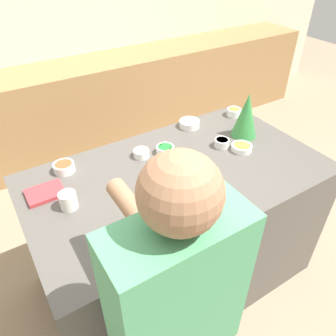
% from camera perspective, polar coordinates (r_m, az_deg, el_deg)
% --- Properties ---
extents(ground_plane, '(12.00, 12.00, 0.00)m').
position_cam_1_polar(ground_plane, '(2.53, 1.42, -17.63)').
color(ground_plane, gray).
extents(wall_back, '(8.00, 0.05, 2.60)m').
position_cam_1_polar(wall_back, '(3.69, -20.00, 22.96)').
color(wall_back, beige).
rests_on(wall_back, ground_plane).
extents(back_cabinet_block, '(6.00, 0.60, 0.94)m').
position_cam_1_polar(back_cabinet_block, '(3.65, -15.91, 9.59)').
color(back_cabinet_block, '#9E7547').
rests_on(back_cabinet_block, ground_plane).
extents(kitchen_island, '(1.71, 0.98, 0.93)m').
position_cam_1_polar(kitchen_island, '(2.17, 1.60, -10.51)').
color(kitchen_island, '#514C47').
rests_on(kitchen_island, ground_plane).
extents(baking_tray, '(0.47, 0.27, 0.01)m').
position_cam_1_polar(baking_tray, '(1.66, 1.78, -5.98)').
color(baking_tray, '#B2B2BC').
rests_on(baking_tray, kitchen_island).
extents(gingerbread_house, '(0.19, 0.19, 0.24)m').
position_cam_1_polar(gingerbread_house, '(1.60, 1.85, -3.46)').
color(gingerbread_house, '#5B2D14').
rests_on(gingerbread_house, baking_tray).
extents(decorative_tree, '(0.17, 0.17, 0.30)m').
position_cam_1_polar(decorative_tree, '(2.18, 13.47, 8.92)').
color(decorative_tree, '#33843D').
rests_on(decorative_tree, kitchen_island).
extents(candy_bowl_near_tray_right, '(0.11, 0.11, 0.05)m').
position_cam_1_polar(candy_bowl_near_tray_right, '(2.00, -0.48, 3.24)').
color(candy_bowl_near_tray_right, white).
rests_on(candy_bowl_near_tray_right, kitchen_island).
extents(candy_bowl_front_corner, '(0.14, 0.14, 0.05)m').
position_cam_1_polar(candy_bowl_front_corner, '(2.29, 3.76, 7.75)').
color(candy_bowl_front_corner, white).
rests_on(candy_bowl_front_corner, kitchen_island).
extents(candy_bowl_far_left, '(0.12, 0.12, 0.05)m').
position_cam_1_polar(candy_bowl_far_left, '(1.94, -17.65, 0.15)').
color(candy_bowl_far_left, white).
rests_on(candy_bowl_far_left, kitchen_island).
extents(candy_bowl_beside_tree, '(0.09, 0.09, 0.05)m').
position_cam_1_polar(candy_bowl_beside_tree, '(2.09, 9.36, 4.39)').
color(candy_bowl_beside_tree, silver).
rests_on(candy_bowl_beside_tree, kitchen_island).
extents(candy_bowl_far_right, '(0.10, 0.10, 0.05)m').
position_cam_1_polar(candy_bowl_far_right, '(2.47, 11.40, 9.55)').
color(candy_bowl_far_right, white).
rests_on(candy_bowl_far_right, kitchen_island).
extents(candy_bowl_behind_tray, '(0.10, 0.10, 0.05)m').
position_cam_1_polar(candy_bowl_behind_tray, '(1.98, -4.67, 2.62)').
color(candy_bowl_behind_tray, white).
rests_on(candy_bowl_behind_tray, kitchen_island).
extents(candy_bowl_center_rear, '(0.13, 0.13, 0.04)m').
position_cam_1_polar(candy_bowl_center_rear, '(2.08, 12.71, 3.51)').
color(candy_bowl_center_rear, white).
rests_on(candy_bowl_center_rear, kitchen_island).
extents(cookbook, '(0.19, 0.14, 0.02)m').
position_cam_1_polar(cookbook, '(1.82, -20.63, -4.07)').
color(cookbook, '#B23338').
rests_on(cookbook, kitchen_island).
extents(mug, '(0.09, 0.09, 0.09)m').
position_cam_1_polar(mug, '(1.69, -16.97, -5.44)').
color(mug, white).
rests_on(mug, kitchen_island).
extents(person, '(0.43, 0.54, 1.65)m').
position_cam_1_polar(person, '(1.34, 1.28, -27.07)').
color(person, '#424C6B').
rests_on(person, ground_plane).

